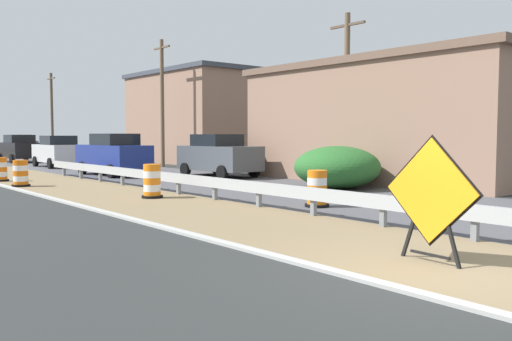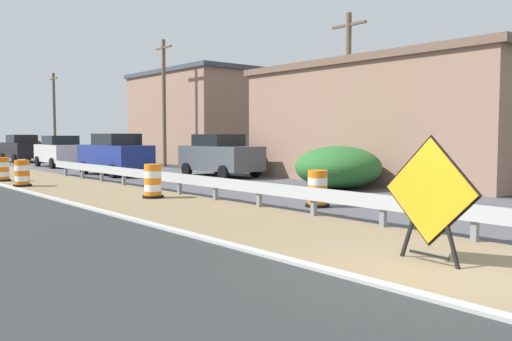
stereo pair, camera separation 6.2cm
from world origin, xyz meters
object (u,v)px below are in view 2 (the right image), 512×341
(utility_pole_mid, at_px, (164,101))
(car_trailing_near_lane, at_px, (23,146))
(car_lead_near_lane, at_px, (115,154))
(utility_pole_near, at_px, (348,95))
(utility_pole_far, at_px, (54,113))
(car_trailing_far_lane, at_px, (21,148))
(car_lead_far_lane, at_px, (60,151))
(traffic_barrel_close, at_px, (153,183))
(traffic_barrel_mid, at_px, (22,175))
(warning_sign_diamond, at_px, (430,195))
(traffic_barrel_far, at_px, (3,170))
(traffic_barrel_nearest, at_px, (318,190))
(car_mid_far_lane, at_px, (220,155))

(utility_pole_mid, bearing_deg, car_trailing_near_lane, 95.18)
(car_lead_near_lane, relative_size, utility_pole_near, 0.68)
(utility_pole_near, distance_m, utility_pole_far, 34.28)
(car_trailing_far_lane, bearing_deg, car_lead_far_lane, 178.74)
(traffic_barrel_close, height_order, traffic_barrel_mid, traffic_barrel_close)
(traffic_barrel_mid, relative_size, car_lead_near_lane, 0.21)
(car_trailing_far_lane, height_order, utility_pole_near, utility_pole_near)
(warning_sign_diamond, distance_m, traffic_barrel_close, 10.46)
(traffic_barrel_far, distance_m, car_trailing_far_lane, 17.25)
(utility_pole_far, bearing_deg, warning_sign_diamond, -102.39)
(car_lead_near_lane, xyz_separation_m, utility_pole_far, (5.61, 24.42, 2.92))
(warning_sign_diamond, distance_m, car_trailing_far_lane, 36.58)
(traffic_barrel_nearest, xyz_separation_m, car_mid_far_lane, (4.30, 10.45, 0.56))
(traffic_barrel_close, distance_m, utility_pole_mid, 17.19)
(car_lead_near_lane, distance_m, car_trailing_near_lane, 27.17)
(car_trailing_near_lane, bearing_deg, warning_sign_diamond, -10.41)
(traffic_barrel_nearest, distance_m, utility_pole_mid, 20.49)
(warning_sign_diamond, relative_size, utility_pole_far, 0.27)
(utility_pole_mid, height_order, utility_pole_far, utility_pole_mid)
(car_lead_near_lane, distance_m, car_trailing_far_lane, 16.28)
(car_mid_far_lane, relative_size, utility_pole_far, 0.58)
(traffic_barrel_close, distance_m, car_trailing_near_lane, 37.20)
(traffic_barrel_mid, distance_m, utility_pole_near, 13.49)
(utility_pole_far, bearing_deg, car_lead_near_lane, -102.94)
(car_trailing_near_lane, bearing_deg, traffic_barrel_far, -19.07)
(car_mid_far_lane, xyz_separation_m, utility_pole_far, (2.09, 28.42, 2.93))
(traffic_barrel_nearest, xyz_separation_m, car_lead_far_lane, (1.11, 22.98, 0.52))
(utility_pole_near, distance_m, utility_pole_mid, 14.57)
(utility_pole_far, bearing_deg, traffic_barrel_far, -113.86)
(car_lead_far_lane, relative_size, utility_pole_far, 0.59)
(traffic_barrel_mid, bearing_deg, car_lead_far_lane, 64.07)
(car_mid_far_lane, bearing_deg, utility_pole_mid, 165.09)
(utility_pole_mid, bearing_deg, traffic_barrel_far, -156.18)
(traffic_barrel_nearest, distance_m, traffic_barrel_close, 5.42)
(car_mid_far_lane, bearing_deg, traffic_barrel_nearest, -24.17)
(car_lead_near_lane, xyz_separation_m, utility_pole_mid, (5.54, 4.70, 3.08))
(traffic_barrel_nearest, height_order, car_trailing_near_lane, car_trailing_near_lane)
(car_trailing_far_lane, bearing_deg, warning_sign_diamond, 171.52)
(car_mid_far_lane, bearing_deg, traffic_barrel_mid, -98.20)
(traffic_barrel_close, xyz_separation_m, car_lead_near_lane, (3.24, 9.63, 0.55))
(warning_sign_diamond, height_order, utility_pole_far, utility_pole_far)
(traffic_barrel_far, bearing_deg, car_lead_near_lane, 0.58)
(warning_sign_diamond, xyz_separation_m, traffic_barrel_close, (0.91, 10.40, -0.58))
(traffic_barrel_mid, bearing_deg, utility_pole_mid, 35.50)
(traffic_barrel_nearest, xyz_separation_m, traffic_barrel_close, (-2.47, 4.82, 0.03))
(traffic_barrel_nearest, relative_size, car_trailing_near_lane, 0.24)
(warning_sign_diamond, distance_m, car_lead_far_lane, 28.91)
(traffic_barrel_close, distance_m, utility_pole_far, 35.35)
(traffic_barrel_nearest, relative_size, traffic_barrel_close, 0.95)
(traffic_barrel_far, bearing_deg, traffic_barrel_close, -78.35)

